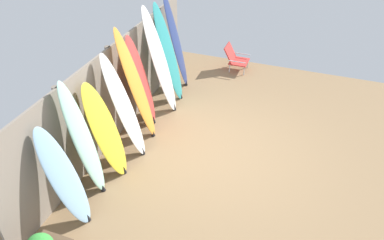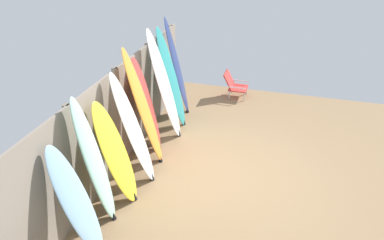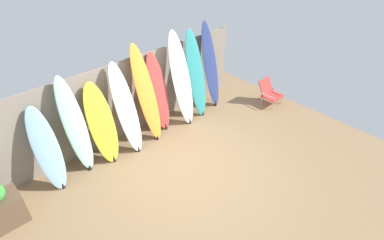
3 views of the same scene
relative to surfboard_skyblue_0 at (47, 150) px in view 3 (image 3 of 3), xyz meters
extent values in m
plane|color=#8E704C|center=(2.13, -1.63, -0.79)|extent=(7.68, 7.68, 0.00)
cube|color=gray|center=(2.13, 0.37, 0.11)|extent=(6.08, 0.04, 1.80)
cylinder|color=slate|center=(0.69, 0.41, 0.11)|extent=(0.10, 0.10, 1.80)
cylinder|color=slate|center=(2.13, 0.41, 0.11)|extent=(0.10, 0.10, 1.80)
cylinder|color=slate|center=(3.57, 0.41, 0.11)|extent=(0.10, 0.10, 1.80)
cylinder|color=slate|center=(5.01, 0.41, 0.11)|extent=(0.10, 0.10, 1.80)
ellipsoid|color=#8CB7D6|center=(0.00, 0.00, 0.01)|extent=(0.49, 0.63, 1.60)
cone|color=black|center=(0.00, -0.25, -0.72)|extent=(0.08, 0.08, 0.11)
ellipsoid|color=#9ED6BC|center=(0.61, 0.05, 0.21)|extent=(0.47, 0.50, 1.99)
cone|color=black|center=(0.61, -0.14, -0.72)|extent=(0.08, 0.08, 0.11)
ellipsoid|color=yellow|center=(1.10, -0.01, 0.05)|extent=(0.56, 0.63, 1.68)
cone|color=black|center=(1.10, -0.27, -0.71)|extent=(0.08, 0.08, 0.13)
ellipsoid|color=white|center=(1.65, -0.07, 0.18)|extent=(0.45, 0.67, 1.93)
cone|color=black|center=(1.65, -0.35, -0.71)|extent=(0.08, 0.08, 0.14)
ellipsoid|color=orange|center=(2.21, -0.02, 0.29)|extent=(0.53, 0.69, 2.16)
cone|color=black|center=(2.21, -0.30, -0.72)|extent=(0.08, 0.08, 0.11)
ellipsoid|color=#D13D38|center=(2.61, 0.08, 0.14)|extent=(0.46, 0.48, 1.84)
cone|color=black|center=(2.61, -0.12, -0.70)|extent=(0.08, 0.08, 0.16)
ellipsoid|color=white|center=(3.18, -0.06, 0.32)|extent=(0.51, 0.67, 2.21)
cone|color=black|center=(3.18, -0.34, -0.70)|extent=(0.08, 0.08, 0.16)
ellipsoid|color=teal|center=(3.68, -0.03, 0.27)|extent=(0.52, 0.66, 2.11)
cone|color=black|center=(3.68, -0.30, -0.72)|extent=(0.08, 0.08, 0.11)
ellipsoid|color=navy|center=(4.25, 0.03, 0.31)|extent=(0.55, 0.61, 2.19)
cone|color=black|center=(4.25, -0.21, -0.71)|extent=(0.08, 0.08, 0.14)
cylinder|color=silver|center=(5.23, -1.37, -0.68)|extent=(0.02, 0.02, 0.22)
cylinder|color=silver|center=(5.64, -1.37, -0.68)|extent=(0.02, 0.02, 0.22)
cylinder|color=silver|center=(5.23, -1.00, -0.68)|extent=(0.02, 0.02, 0.22)
cylinder|color=silver|center=(5.64, -1.00, -0.68)|extent=(0.02, 0.02, 0.22)
cube|color=red|center=(5.44, -1.18, -0.55)|extent=(0.48, 0.44, 0.03)
cube|color=red|center=(5.44, -0.94, -0.36)|extent=(0.46, 0.24, 0.41)
cylinder|color=silver|center=(5.20, -1.18, -0.45)|extent=(0.02, 0.44, 0.02)
cylinder|color=silver|center=(5.68, -1.18, -0.45)|extent=(0.02, 0.44, 0.02)
cube|color=brown|center=(-1.00, -0.35, -0.51)|extent=(0.63, 0.45, 0.56)
camera|label=1|loc=(-2.94, -2.96, 3.69)|focal=35.00mm
camera|label=2|loc=(-3.13, -2.43, 3.20)|focal=35.00mm
camera|label=3|loc=(-0.90, -4.78, 3.53)|focal=28.00mm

